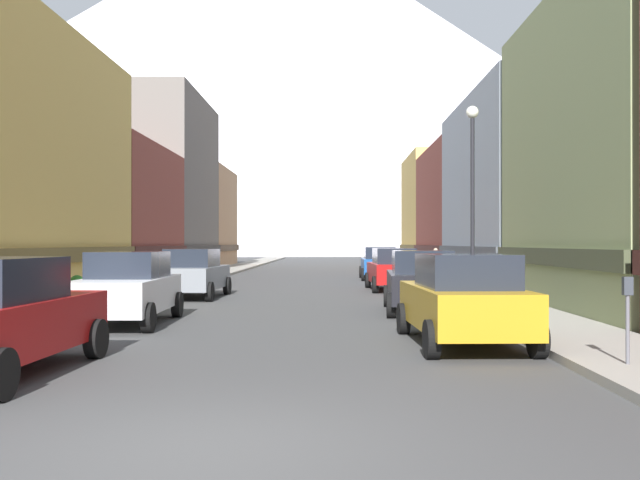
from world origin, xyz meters
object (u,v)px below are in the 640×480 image
object	(u,v)px
parking_meter_near	(628,307)
streetlamp_right	(472,175)
car_right_1	(421,281)
pedestrian_0	(436,266)
car_left_2	(193,273)
car_right_3	(379,263)
car_right_0	(463,299)
car_left_1	(127,287)
potted_plant_0	(77,288)
car_right_2	(393,269)

from	to	relation	value
parking_meter_near	streetlamp_right	xyz separation A→B (m)	(-0.40, 9.78, 2.97)
car_right_1	pedestrian_0	xyz separation A→B (m)	(2.45, 13.85, -0.02)
parking_meter_near	car_left_2	bearing A→B (deg)	123.32
car_left_2	streetlamp_right	distance (m)	10.76
car_left_2	pedestrian_0	size ratio (longest dim) A/B	2.79
car_right_3	streetlamp_right	world-z (taller)	streetlamp_right
car_right_1	pedestrian_0	size ratio (longest dim) A/B	2.80
car_right_0	car_left_1	bearing A→B (deg)	155.71
car_right_1	potted_plant_0	xyz separation A→B (m)	(-10.80, 2.27, -0.35)
car_left_2	car_right_2	xyz separation A→B (m)	(7.60, 4.12, 0.00)
car_right_0	parking_meter_near	xyz separation A→B (m)	(1.95, -2.94, 0.11)
streetlamp_right	car_right_0	bearing A→B (deg)	-102.74
pedestrian_0	car_right_0	bearing A→B (deg)	-96.88
car_left_2	pedestrian_0	bearing A→B (deg)	40.86
pedestrian_0	car_right_3	bearing A→B (deg)	119.34
car_right_2	pedestrian_0	world-z (taller)	car_right_2
car_right_2	pedestrian_0	bearing A→B (deg)	61.84
car_left_2	potted_plant_0	bearing A→B (deg)	-137.99
car_right_2	car_right_3	size ratio (longest dim) A/B	1.01
car_right_2	parking_meter_near	distance (m)	18.76
car_left_2	car_right_0	distance (m)	13.87
car_right_0	streetlamp_right	xyz separation A→B (m)	(1.55, 6.84, 3.09)
car_right_0	potted_plant_0	world-z (taller)	car_right_0
car_right_1	car_right_2	bearing A→B (deg)	89.97
car_left_1	car_right_2	world-z (taller)	same
car_right_0	parking_meter_near	world-z (taller)	car_right_0
car_right_3	streetlamp_right	xyz separation A→B (m)	(1.55, -17.81, 3.09)
car_left_1	potted_plant_0	world-z (taller)	car_left_1
potted_plant_0	streetlamp_right	xyz separation A→B (m)	(12.35, -1.87, 3.44)
car_right_3	pedestrian_0	world-z (taller)	car_right_3
car_right_3	car_right_0	bearing A→B (deg)	-89.99
parking_meter_near	car_right_3	bearing A→B (deg)	94.04
parking_meter_near	potted_plant_0	size ratio (longest dim) A/B	1.64
car_right_0	car_right_1	size ratio (longest dim) A/B	1.00
car_left_2	potted_plant_0	size ratio (longest dim) A/B	5.51
car_right_0	car_right_2	world-z (taller)	same
car_left_1	car_right_1	size ratio (longest dim) A/B	0.99
car_right_3	car_right_1	bearing A→B (deg)	-90.01
car_left_1	pedestrian_0	bearing A→B (deg)	59.20
car_right_0	streetlamp_right	distance (m)	7.66
car_right_1	car_left_1	bearing A→B (deg)	-158.39
car_left_2	car_right_2	distance (m)	8.65
parking_meter_near	potted_plant_0	distance (m)	17.28
pedestrian_0	potted_plant_0	bearing A→B (deg)	-138.86
car_right_0	pedestrian_0	xyz separation A→B (m)	(2.45, 20.29, -0.02)
car_right_0	pedestrian_0	bearing A→B (deg)	83.12
car_left_1	potted_plant_0	size ratio (longest dim) A/B	5.50
car_right_2	car_left_2	bearing A→B (deg)	-151.52
streetlamp_right	parking_meter_near	bearing A→B (deg)	-87.66
car_right_2	streetlamp_right	world-z (taller)	streetlamp_right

